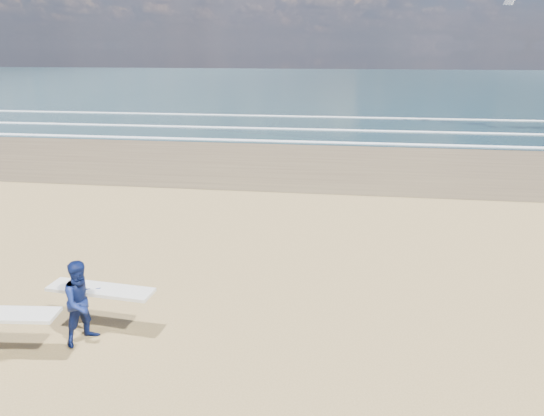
# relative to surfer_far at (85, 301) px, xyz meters

# --- Properties ---
(ocean) EXTENTS (220.00, 100.00, 0.02)m
(ocean) POSITION_rel_surfer_far_xyz_m (19.71, 70.76, -0.87)
(ocean) COLOR #172E34
(ocean) RESTS_ON ground
(surfer_far) EXTENTS (2.24, 1.24, 1.73)m
(surfer_far) POSITION_rel_surfer_far_xyz_m (0.00, 0.00, 0.00)
(surfer_far) COLOR #0E1A50
(surfer_far) RESTS_ON ground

